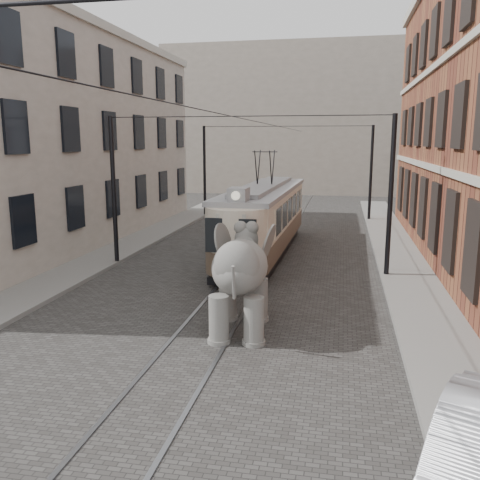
# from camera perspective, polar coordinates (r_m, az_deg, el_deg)

# --- Properties ---
(ground) EXTENTS (120.00, 120.00, 0.00)m
(ground) POSITION_cam_1_polar(r_m,az_deg,el_deg) (14.63, -3.15, -9.23)
(ground) COLOR #3F3D3A
(tram_rails) EXTENTS (1.54, 80.00, 0.02)m
(tram_rails) POSITION_cam_1_polar(r_m,az_deg,el_deg) (14.62, -3.15, -9.19)
(tram_rails) COLOR slate
(tram_rails) RESTS_ON ground
(sidewalk_right) EXTENTS (2.00, 60.00, 0.15)m
(sidewalk_right) POSITION_cam_1_polar(r_m,az_deg,el_deg) (14.41, 21.02, -9.98)
(sidewalk_right) COLOR slate
(sidewalk_right) RESTS_ON ground
(sidewalk_left) EXTENTS (2.00, 60.00, 0.15)m
(sidewalk_left) POSITION_cam_1_polar(r_m,az_deg,el_deg) (17.33, -24.61, -6.72)
(sidewalk_left) COLOR slate
(sidewalk_left) RESTS_ON ground
(stucco_building) EXTENTS (7.00, 24.00, 10.00)m
(stucco_building) POSITION_cam_1_polar(r_m,az_deg,el_deg) (27.41, -20.90, 10.19)
(stucco_building) COLOR gray
(stucco_building) RESTS_ON ground
(distant_block) EXTENTS (28.00, 10.00, 14.00)m
(distant_block) POSITION_cam_1_polar(r_m,az_deg,el_deg) (53.43, 7.77, 13.00)
(distant_block) COLOR gray
(distant_block) RESTS_ON ground
(catenary) EXTENTS (11.00, 30.20, 6.00)m
(catenary) POSITION_cam_1_polar(r_m,az_deg,el_deg) (18.76, -0.03, 4.72)
(catenary) COLOR black
(catenary) RESTS_ON ground
(tram) EXTENTS (2.68, 11.69, 4.62)m
(tram) POSITION_cam_1_polar(r_m,az_deg,el_deg) (22.88, 2.73, 4.10)
(tram) COLOR beige
(tram) RESTS_ON ground
(elephant) EXTENTS (2.89, 4.72, 2.76)m
(elephant) POSITION_cam_1_polar(r_m,az_deg,el_deg) (13.63, -0.01, -4.63)
(elephant) COLOR #625F5B
(elephant) RESTS_ON ground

